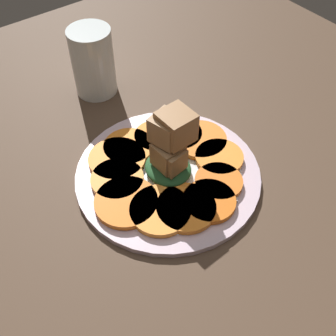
# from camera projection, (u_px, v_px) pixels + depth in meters

# --- Properties ---
(table_slab) EXTENTS (1.20, 1.20, 0.02)m
(table_slab) POSITION_uv_depth(u_px,v_px,m) (168.00, 181.00, 0.69)
(table_slab) COLOR #4C3828
(table_slab) RESTS_ON ground
(plate) EXTENTS (0.30, 0.30, 0.01)m
(plate) POSITION_uv_depth(u_px,v_px,m) (168.00, 175.00, 0.67)
(plate) COLOR silver
(plate) RESTS_ON table_slab
(carrot_slice_0) EXTENTS (0.09, 0.09, 0.01)m
(carrot_slice_0) POSITION_uv_depth(u_px,v_px,m) (160.00, 210.00, 0.62)
(carrot_slice_0) COLOR orange
(carrot_slice_0) RESTS_ON plate
(carrot_slice_1) EXTENTS (0.09, 0.09, 0.01)m
(carrot_slice_1) POSITION_uv_depth(u_px,v_px,m) (186.00, 208.00, 0.62)
(carrot_slice_1) COLOR orange
(carrot_slice_1) RESTS_ON plate
(carrot_slice_2) EXTENTS (0.08, 0.08, 0.01)m
(carrot_slice_2) POSITION_uv_depth(u_px,v_px,m) (209.00, 201.00, 0.63)
(carrot_slice_2) COLOR orange
(carrot_slice_2) RESTS_ON plate
(carrot_slice_3) EXTENTS (0.07, 0.07, 0.01)m
(carrot_slice_3) POSITION_uv_depth(u_px,v_px,m) (219.00, 182.00, 0.65)
(carrot_slice_3) COLOR orange
(carrot_slice_3) RESTS_ON plate
(carrot_slice_4) EXTENTS (0.08, 0.08, 0.01)m
(carrot_slice_4) POSITION_uv_depth(u_px,v_px,m) (219.00, 157.00, 0.69)
(carrot_slice_4) COLOR orange
(carrot_slice_4) RESTS_ON plate
(carrot_slice_5) EXTENTS (0.09, 0.09, 0.01)m
(carrot_slice_5) POSITION_uv_depth(u_px,v_px,m) (200.00, 140.00, 0.71)
(carrot_slice_5) COLOR orange
(carrot_slice_5) RESTS_ON plate
(carrot_slice_6) EXTENTS (0.08, 0.08, 0.01)m
(carrot_slice_6) POSITION_uv_depth(u_px,v_px,m) (178.00, 134.00, 0.72)
(carrot_slice_6) COLOR orange
(carrot_slice_6) RESTS_ON plate
(carrot_slice_7) EXTENTS (0.08, 0.08, 0.01)m
(carrot_slice_7) POSITION_uv_depth(u_px,v_px,m) (156.00, 137.00, 0.72)
(carrot_slice_7) COLOR orange
(carrot_slice_7) RESTS_ON plate
(carrot_slice_8) EXTENTS (0.08, 0.08, 0.01)m
(carrot_slice_8) POSITION_uv_depth(u_px,v_px,m) (128.00, 147.00, 0.70)
(carrot_slice_8) COLOR orange
(carrot_slice_8) RESTS_ON plate
(carrot_slice_9) EXTENTS (0.09, 0.09, 0.01)m
(carrot_slice_9) POSITION_uv_depth(u_px,v_px,m) (117.00, 159.00, 0.68)
(carrot_slice_9) COLOR orange
(carrot_slice_9) RESTS_ON plate
(carrot_slice_10) EXTENTS (0.08, 0.08, 0.01)m
(carrot_slice_10) POSITION_uv_depth(u_px,v_px,m) (117.00, 179.00, 0.65)
(carrot_slice_10) COLOR #F9963A
(carrot_slice_10) RESTS_ON plate
(carrot_slice_11) EXTENTS (0.10, 0.10, 0.01)m
(carrot_slice_11) POSITION_uv_depth(u_px,v_px,m) (126.00, 202.00, 0.62)
(carrot_slice_11) COLOR orange
(carrot_slice_11) RESTS_ON plate
(center_pile) EXTENTS (0.08, 0.07, 0.11)m
(center_pile) POSITION_uv_depth(u_px,v_px,m) (171.00, 148.00, 0.63)
(center_pile) COLOR #235128
(center_pile) RESTS_ON plate
(fork) EXTENTS (0.18, 0.09, 0.00)m
(fork) POSITION_uv_depth(u_px,v_px,m) (212.00, 160.00, 0.68)
(fork) COLOR #B2B2B7
(fork) RESTS_ON plate
(water_glass) EXTENTS (0.08, 0.08, 0.13)m
(water_glass) POSITION_uv_depth(u_px,v_px,m) (93.00, 62.00, 0.78)
(water_glass) COLOR silver
(water_glass) RESTS_ON table_slab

